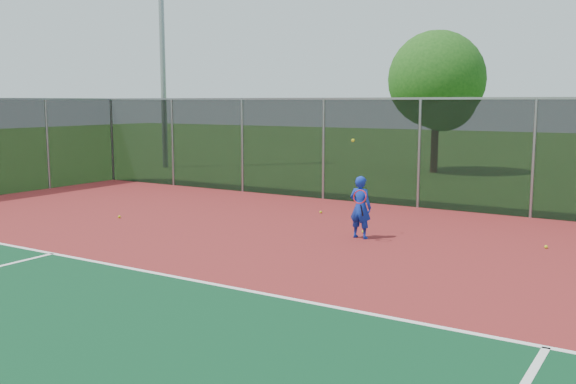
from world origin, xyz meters
name	(u,v)px	position (x,y,z in m)	size (l,w,h in m)	color
court_apron	(358,343)	(0.00, 2.00, 0.01)	(30.00, 20.00, 0.02)	maroon
fence_back	(534,157)	(0.00, 12.00, 1.56)	(30.00, 0.06, 3.03)	black
tennis_player	(360,207)	(-2.60, 7.47, 0.70)	(0.59, 0.58, 2.13)	#112EA6
practice_ball_0	(363,232)	(-2.76, 7.97, 0.06)	(0.07, 0.07, 0.07)	#C3C917
practice_ball_1	(546,247)	(1.00, 8.54, 0.06)	(0.07, 0.07, 0.07)	#C3C917
practice_ball_2	(321,212)	(-4.82, 9.72, 0.06)	(0.07, 0.07, 0.07)	#C3C917
practice_ball_4	(119,217)	(-8.79, 6.41, 0.06)	(0.07, 0.07, 0.07)	#C3C917
tree_back_left	(438,84)	(-5.56, 20.85, 3.65)	(3.96, 3.96, 5.82)	#3C2415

